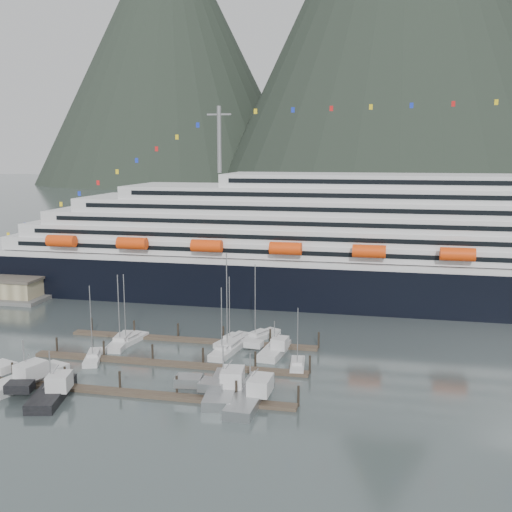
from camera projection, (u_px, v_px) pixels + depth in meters
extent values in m
plane|color=#4A5757|center=(190.00, 373.00, 96.79)|extent=(1600.00, 1600.00, 0.00)
cone|color=black|center=(402.00, 5.00, 597.07)|extent=(400.00, 400.00, 420.00)
cone|color=black|center=(171.00, 57.00, 695.53)|extent=(340.00, 340.00, 340.00)
cube|color=black|center=(361.00, 284.00, 143.89)|extent=(210.00, 28.00, 12.00)
cube|color=silver|center=(362.00, 258.00, 142.78)|extent=(205.80, 27.44, 1.50)
cube|color=silver|center=(384.00, 247.00, 141.29)|extent=(185.00, 26.00, 3.20)
cube|color=black|center=(383.00, 256.00, 128.70)|extent=(175.75, 0.20, 1.00)
cube|color=silver|center=(393.00, 234.00, 140.33)|extent=(180.00, 25.00, 3.20)
cube|color=black|center=(393.00, 241.00, 128.22)|extent=(171.00, 0.20, 1.00)
cube|color=silver|center=(402.00, 221.00, 139.37)|extent=(172.00, 24.00, 3.20)
cube|color=black|center=(404.00, 226.00, 127.74)|extent=(163.40, 0.20, 1.00)
cube|color=silver|center=(412.00, 207.00, 138.41)|extent=(160.00, 23.00, 3.20)
cube|color=black|center=(414.00, 211.00, 127.26)|extent=(152.00, 0.20, 1.00)
cube|color=silver|center=(421.00, 194.00, 137.46)|extent=(140.00, 22.00, 3.00)
cube|color=black|center=(424.00, 197.00, 126.79)|extent=(133.00, 0.20, 1.00)
cube|color=silver|center=(431.00, 181.00, 136.53)|extent=(95.00, 20.00, 3.00)
cube|color=black|center=(434.00, 183.00, 126.83)|extent=(90.25, 0.20, 1.00)
cylinder|color=gray|center=(219.00, 140.00, 145.28)|extent=(1.00, 1.00, 16.00)
cylinder|color=#FF440D|center=(61.00, 241.00, 142.17)|extent=(7.00, 2.80, 2.80)
cylinder|color=#FF440D|center=(132.00, 243.00, 138.44)|extent=(7.00, 2.80, 2.80)
cylinder|color=#FF440D|center=(207.00, 246.00, 134.70)|extent=(7.00, 2.80, 2.80)
cylinder|color=#FF440D|center=(286.00, 248.00, 130.97)|extent=(7.00, 2.80, 2.80)
cylinder|color=#FF440D|center=(369.00, 251.00, 127.23)|extent=(7.00, 2.80, 2.80)
cylinder|color=#FF440D|center=(458.00, 254.00, 123.50)|extent=(7.00, 2.80, 2.80)
cube|color=#43342B|center=(136.00, 393.00, 88.15)|extent=(48.00, 2.00, 0.50)
cylinder|color=black|center=(13.00, 372.00, 93.37)|extent=(0.36, 0.36, 3.20)
cylinder|color=black|center=(65.00, 377.00, 91.50)|extent=(0.36, 0.36, 3.20)
cylinder|color=black|center=(120.00, 381.00, 89.64)|extent=(0.36, 0.36, 3.20)
cylinder|color=black|center=(177.00, 386.00, 87.77)|extent=(0.36, 0.36, 3.20)
cylinder|color=black|center=(236.00, 391.00, 85.90)|extent=(0.36, 0.36, 3.20)
cylinder|color=black|center=(298.00, 397.00, 84.03)|extent=(0.36, 0.36, 3.20)
cube|color=#43342B|center=(167.00, 363.00, 100.67)|extent=(48.00, 2.00, 0.50)
cylinder|color=black|center=(57.00, 346.00, 105.89)|extent=(0.36, 0.36, 3.20)
cylinder|color=black|center=(104.00, 350.00, 104.02)|extent=(0.36, 0.36, 3.20)
cylinder|color=black|center=(153.00, 353.00, 102.16)|extent=(0.36, 0.36, 3.20)
cylinder|color=black|center=(203.00, 357.00, 100.29)|extent=(0.36, 0.36, 3.20)
cylinder|color=black|center=(255.00, 361.00, 98.42)|extent=(0.36, 0.36, 3.20)
cylinder|color=black|center=(310.00, 365.00, 96.55)|extent=(0.36, 0.36, 3.20)
cube|color=#43342B|center=(191.00, 340.00, 113.19)|extent=(48.00, 2.00, 0.50)
cylinder|color=black|center=(92.00, 326.00, 118.41)|extent=(0.36, 0.36, 3.20)
cylinder|color=black|center=(134.00, 329.00, 116.54)|extent=(0.36, 0.36, 3.20)
cylinder|color=black|center=(178.00, 331.00, 114.68)|extent=(0.36, 0.36, 3.20)
cylinder|color=black|center=(223.00, 334.00, 112.81)|extent=(0.36, 0.36, 3.20)
cylinder|color=black|center=(270.00, 337.00, 110.94)|extent=(0.36, 0.36, 3.20)
cylinder|color=black|center=(319.00, 341.00, 109.07)|extent=(0.36, 0.36, 3.20)
cube|color=silver|center=(94.00, 359.00, 102.97)|extent=(5.02, 8.86, 1.33)
cube|color=silver|center=(93.00, 354.00, 102.83)|extent=(2.74, 3.43, 0.76)
cylinder|color=gray|center=(91.00, 322.00, 100.97)|extent=(0.15, 0.15, 12.43)
cube|color=silver|center=(122.00, 343.00, 111.46)|extent=(4.28, 11.46, 1.57)
cube|color=silver|center=(122.00, 337.00, 111.28)|extent=(2.71, 4.16, 0.89)
cylinder|color=gray|center=(119.00, 308.00, 109.17)|extent=(0.18, 0.18, 12.42)
cube|color=silver|center=(224.00, 352.00, 106.45)|extent=(3.05, 10.14, 1.48)
cube|color=silver|center=(224.00, 347.00, 106.28)|extent=(2.22, 3.58, 0.85)
cylinder|color=gray|center=(222.00, 319.00, 104.41)|extent=(0.17, 0.17, 11.24)
cube|color=silver|center=(230.00, 349.00, 107.70)|extent=(4.93, 12.92, 1.61)
cube|color=silver|center=(230.00, 344.00, 107.52)|extent=(2.96, 4.72, 0.92)
cylinder|color=gray|center=(227.00, 301.00, 104.96)|extent=(0.18, 0.18, 17.03)
cube|color=silver|center=(129.00, 342.00, 112.05)|extent=(4.30, 10.13, 1.38)
cube|color=silver|center=(129.00, 337.00, 111.90)|extent=(2.56, 3.74, 0.79)
cylinder|color=gray|center=(125.00, 308.00, 109.98)|extent=(0.16, 0.16, 12.46)
cube|color=silver|center=(232.00, 341.00, 112.28)|extent=(5.23, 9.60, 1.43)
cube|color=silver|center=(232.00, 337.00, 112.12)|extent=(2.90, 3.68, 0.82)
cylinder|color=gray|center=(229.00, 308.00, 110.35)|extent=(0.16, 0.16, 11.93)
cube|color=silver|center=(259.00, 338.00, 114.51)|extent=(7.16, 10.66, 1.42)
cube|color=silver|center=(259.00, 333.00, 114.36)|extent=(3.49, 4.23, 0.81)
cylinder|color=gray|center=(255.00, 300.00, 112.41)|extent=(0.16, 0.16, 13.81)
cube|color=silver|center=(297.00, 366.00, 99.16)|extent=(3.05, 7.94, 1.21)
cube|color=silver|center=(297.00, 362.00, 99.04)|extent=(2.00, 2.88, 0.69)
cylinder|color=gray|center=(298.00, 337.00, 97.49)|extent=(0.14, 0.14, 9.70)
cube|color=silver|center=(26.00, 382.00, 92.20)|extent=(8.23, 14.79, 2.20)
cube|color=silver|center=(2.00, 367.00, 94.67)|extent=(4.53, 4.15, 1.32)
cube|color=silver|center=(31.00, 370.00, 91.12)|extent=(4.26, 5.03, 2.42)
cube|color=black|center=(31.00, 365.00, 90.97)|extent=(3.96, 4.69, 0.55)
cylinder|color=gray|center=(24.00, 357.00, 91.51)|extent=(0.18, 0.18, 5.49)
cube|color=black|center=(52.00, 396.00, 86.96)|extent=(6.50, 12.61, 2.19)
cube|color=black|center=(20.00, 387.00, 86.68)|extent=(4.21, 3.41, 1.31)
cube|color=silver|center=(59.00, 382.00, 86.61)|extent=(3.79, 4.20, 2.41)
cube|color=black|center=(59.00, 376.00, 86.46)|extent=(3.52, 3.92, 0.55)
cylinder|color=gray|center=(50.00, 369.00, 86.28)|extent=(0.18, 0.18, 5.47)
cube|color=#96999C|center=(250.00, 398.00, 86.24)|extent=(4.47, 15.19, 2.15)
cube|color=#96999C|center=(212.00, 385.00, 87.41)|extent=(3.78, 3.45, 1.29)
cube|color=silver|center=(260.00, 385.00, 85.50)|extent=(3.19, 4.63, 2.36)
cube|color=black|center=(260.00, 379.00, 85.36)|extent=(2.96, 4.32, 0.54)
cylinder|color=gray|center=(250.00, 372.00, 85.56)|extent=(0.17, 0.17, 5.37)
cube|color=#96999C|center=(223.00, 391.00, 88.56)|extent=(5.62, 14.06, 2.28)
cube|color=#96999C|center=(189.00, 381.00, 88.82)|extent=(4.19, 3.43, 1.37)
cube|color=silver|center=(232.00, 377.00, 88.04)|extent=(3.64, 4.44, 2.51)
cube|color=black|center=(232.00, 371.00, 87.89)|extent=(3.38, 4.14, 0.57)
cylinder|color=gray|center=(223.00, 364.00, 87.84)|extent=(0.18, 0.18, 5.70)
cube|color=silver|center=(274.00, 352.00, 105.95)|extent=(4.51, 10.53, 1.86)
cube|color=silver|center=(254.00, 344.00, 106.99)|extent=(3.40, 2.60, 1.11)
cube|color=silver|center=(280.00, 343.00, 105.32)|extent=(2.94, 3.35, 2.04)
cube|color=black|center=(280.00, 339.00, 105.20)|extent=(2.73, 3.12, 0.46)
cylinder|color=gray|center=(274.00, 334.00, 105.38)|extent=(0.15, 0.15, 4.64)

